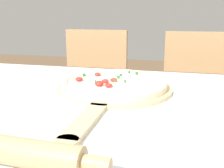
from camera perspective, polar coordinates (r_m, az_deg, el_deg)
The scene contains 6 objects.
dining_table at distance 0.82m, azimuth -0.74°, elevation -10.58°, with size 1.45×0.98×0.75m.
towel_cloth at distance 0.78m, azimuth -0.77°, elevation -4.05°, with size 1.37×0.90×0.00m.
pizza_peel at distance 0.87m, azimuth 0.07°, elevation -1.45°, with size 0.37×0.59×0.01m.
pizza at distance 0.89m, azimuth 0.44°, elevation 0.16°, with size 0.33×0.33×0.03m.
chair_left at distance 1.72m, azimuth -3.77°, elevation -1.83°, with size 0.42×0.42×0.89m.
chair_right at distance 1.65m, azimuth 16.85°, elevation -3.23°, with size 0.43×0.43×0.89m.
Camera 1 is at (0.19, -0.72, 1.00)m, focal length 45.00 mm.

